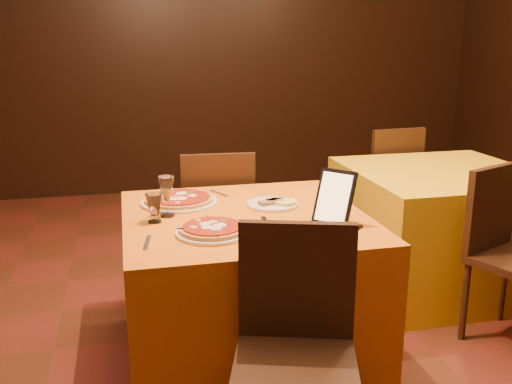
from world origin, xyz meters
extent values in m
cube|color=#5E2D19|center=(0.00, 0.00, -0.01)|extent=(6.00, 7.00, 0.01)
cube|color=black|center=(0.00, 3.50, 1.40)|extent=(6.00, 0.01, 2.80)
cube|color=orange|center=(-0.19, 0.13, 0.38)|extent=(1.10, 1.10, 0.75)
cube|color=gold|center=(1.20, 0.75, 0.38)|extent=(1.10, 1.10, 0.75)
cylinder|color=white|center=(-0.38, -0.10, 0.76)|extent=(0.31, 0.31, 0.01)
cylinder|color=#AD4C23|center=(-0.38, -0.10, 0.77)|extent=(0.28, 0.28, 0.02)
cylinder|color=white|center=(-0.46, 0.38, 0.76)|extent=(0.37, 0.37, 0.01)
cylinder|color=#AD4C23|center=(-0.46, 0.38, 0.77)|extent=(0.34, 0.34, 0.02)
cylinder|color=white|center=(-0.03, 0.24, 0.76)|extent=(0.25, 0.25, 0.01)
cylinder|color=olive|center=(-0.03, 0.24, 0.77)|extent=(0.16, 0.16, 0.02)
cube|color=black|center=(0.16, -0.09, 0.87)|extent=(0.18, 0.19, 0.23)
cube|color=silver|center=(-0.14, -0.09, 0.75)|extent=(0.04, 0.24, 0.01)
cube|color=#AEAFB5|center=(-0.65, -0.16, 0.75)|extent=(0.04, 0.17, 0.01)
cube|color=#BBB9C0|center=(-0.25, 0.51, 0.75)|extent=(0.08, 0.14, 0.01)
camera|label=1|loc=(-0.71, -2.33, 1.53)|focal=40.00mm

